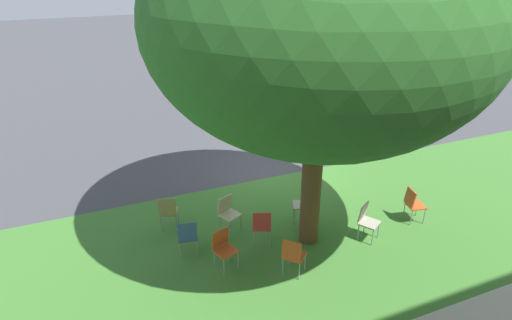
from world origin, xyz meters
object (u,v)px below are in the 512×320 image
object	(u,v)px
chair_2	(168,210)
chair_8	(293,254)
parked_car	(335,108)
street_tree	(322,21)
chair_3	(228,211)
chair_1	(262,225)
chair_4	(413,203)
chair_5	(367,219)
chair_7	(304,202)
chair_6	(188,235)
chair_0	(224,246)

from	to	relation	value
chair_2	chair_8	world-z (taller)	same
chair_8	chair_2	bearing A→B (deg)	-52.63
chair_2	parked_car	size ratio (longest dim) A/B	0.24
street_tree	chair_8	distance (m)	4.53
chair_2	chair_3	distance (m)	1.41
chair_1	chair_4	bearing A→B (deg)	171.94
chair_1	chair_5	distance (m)	2.41
chair_5	chair_3	bearing A→B (deg)	-28.51
chair_5	chair_8	xyz separation A→B (m)	(2.13, 0.50, 0.00)
chair_7	parked_car	bearing A→B (deg)	-128.28
chair_2	chair_6	size ratio (longest dim) A/B	1.00
chair_4	parked_car	world-z (taller)	parked_car
chair_6	chair_5	bearing A→B (deg)	166.45
chair_6	chair_3	bearing A→B (deg)	-152.43
chair_6	chair_1	bearing A→B (deg)	171.55
chair_3	chair_8	size ratio (longest dim) A/B	1.00
chair_5	chair_6	size ratio (longest dim) A/B	1.00
chair_1	chair_8	size ratio (longest dim) A/B	1.00
chair_4	chair_0	bearing A→B (deg)	-1.34
chair_3	chair_5	xyz separation A→B (m)	(-2.82, 1.53, 0.00)
chair_1	chair_2	world-z (taller)	same
street_tree	chair_0	world-z (taller)	street_tree
chair_8	parked_car	distance (m)	8.42
chair_4	chair_7	size ratio (longest dim) A/B	1.00
chair_4	chair_5	world-z (taller)	same
chair_1	chair_6	size ratio (longest dim) A/B	1.00
chair_7	chair_8	world-z (taller)	same
chair_0	chair_7	size ratio (longest dim) A/B	1.00
chair_2	chair_6	bearing A→B (deg)	98.64
chair_8	chair_1	bearing A→B (deg)	-81.79
chair_3	chair_6	bearing A→B (deg)	27.57
chair_0	parked_car	distance (m)	8.66
chair_2	chair_8	distance (m)	3.27
chair_0	chair_8	size ratio (longest dim) A/B	1.00
chair_3	chair_6	world-z (taller)	same
chair_6	chair_7	world-z (taller)	same
chair_7	chair_6	bearing A→B (deg)	4.79
street_tree	chair_6	world-z (taller)	street_tree
chair_4	chair_7	world-z (taller)	same
chair_0	chair_7	world-z (taller)	same
chair_2	chair_5	size ratio (longest dim) A/B	1.00
chair_1	chair_6	bearing A→B (deg)	-8.45
chair_4	parked_car	bearing A→B (deg)	-104.03
street_tree	parked_car	xyz separation A→B (m)	(-4.23, -5.74, -4.03)
chair_4	chair_8	distance (m)	3.66
chair_0	chair_1	distance (m)	1.12
chair_0	chair_3	distance (m)	1.35
chair_2	chair_3	size ratio (longest dim) A/B	1.00
chair_2	chair_5	xyz separation A→B (m)	(-4.11, 2.10, 0.00)
chair_2	chair_1	bearing A→B (deg)	142.38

